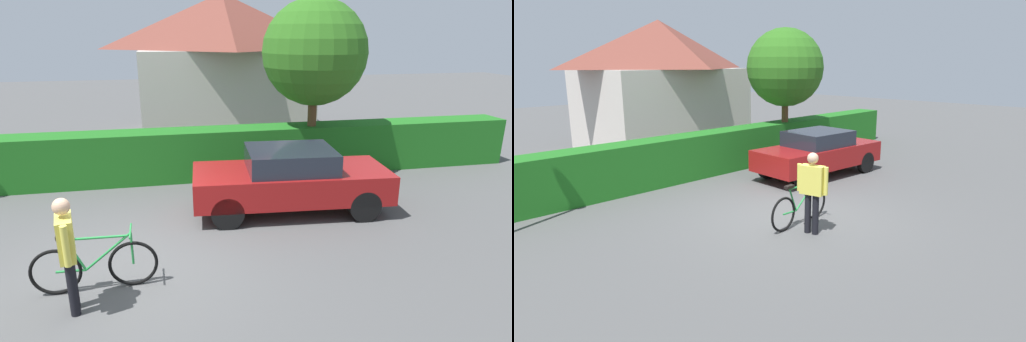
% 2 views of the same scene
% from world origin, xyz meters
% --- Properties ---
extents(ground_plane, '(60.00, 60.00, 0.00)m').
position_xyz_m(ground_plane, '(0.00, 0.00, 0.00)').
color(ground_plane, '#4D4D4D').
extents(hedge_row, '(20.37, 0.90, 1.28)m').
position_xyz_m(hedge_row, '(0.00, 4.48, 0.64)').
color(hedge_row, '#1D651C').
rests_on(hedge_row, ground).
extents(house_distant, '(6.01, 4.47, 4.91)m').
position_xyz_m(house_distant, '(2.90, 9.48, 2.51)').
color(house_distant, beige).
rests_on(house_distant, ground).
extents(parked_car_near, '(4.15, 1.94, 1.36)m').
position_xyz_m(parked_car_near, '(3.28, 1.89, 0.71)').
color(parked_car_near, maroon).
rests_on(parked_car_near, ground).
extents(bicycle, '(1.80, 0.50, 0.93)m').
position_xyz_m(bicycle, '(-0.33, -0.45, 0.40)').
color(bicycle, black).
rests_on(bicycle, ground).
extents(person_rider, '(0.29, 0.66, 1.65)m').
position_xyz_m(person_rider, '(-0.55, -0.94, 0.97)').
color(person_rider, black).
rests_on(person_rider, ground).
extents(tree_kerbside, '(2.66, 2.66, 4.48)m').
position_xyz_m(tree_kerbside, '(4.55, 4.37, 3.14)').
color(tree_kerbside, brown).
rests_on(tree_kerbside, ground).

